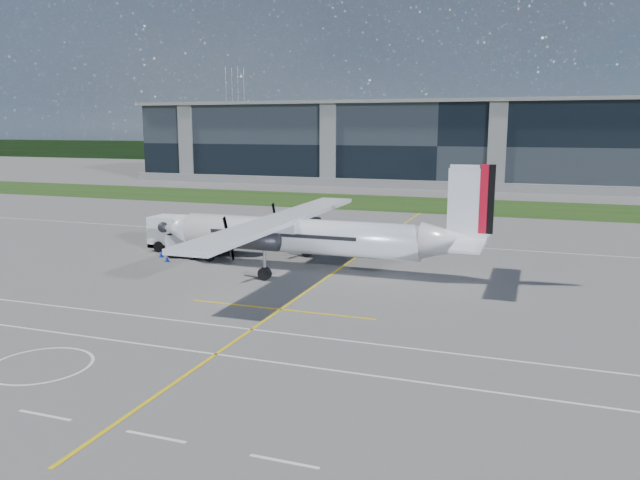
{
  "coord_description": "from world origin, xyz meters",
  "views": [
    {
      "loc": [
        17.51,
        -39.51,
        10.99
      ],
      "look_at": [
        2.43,
        2.74,
        2.75
      ],
      "focal_mm": 35.0,
      "sensor_mm": 36.0,
      "label": 1
    }
  ],
  "objects_px": {
    "baggage_tug": "(186,246)",
    "safety_cone_nose_stbd": "(175,251)",
    "turboprop_aircraft": "(311,216)",
    "fuel_tanker_truck": "(189,233)",
    "safety_cone_fwd": "(161,254)",
    "safety_cone_nose_port": "(167,259)",
    "safety_cone_stbdwing": "(342,237)",
    "pylon_west": "(236,114)",
    "ground_crew_person": "(194,242)"
  },
  "relations": [
    {
      "from": "baggage_tug",
      "to": "safety_cone_nose_stbd",
      "type": "height_order",
      "value": "baggage_tug"
    },
    {
      "from": "turboprop_aircraft",
      "to": "fuel_tanker_truck",
      "type": "distance_m",
      "value": 13.36
    },
    {
      "from": "fuel_tanker_truck",
      "to": "safety_cone_fwd",
      "type": "xyz_separation_m",
      "value": [
        -0.97,
        -2.98,
        -1.38
      ]
    },
    {
      "from": "safety_cone_nose_stbd",
      "to": "safety_cone_nose_port",
      "type": "distance_m",
      "value": 3.09
    },
    {
      "from": "baggage_tug",
      "to": "safety_cone_nose_stbd",
      "type": "xyz_separation_m",
      "value": [
        -1.62,
        0.68,
        -0.73
      ]
    },
    {
      "from": "safety_cone_stbdwing",
      "to": "safety_cone_fwd",
      "type": "relative_size",
      "value": 1.0
    },
    {
      "from": "pylon_west",
      "to": "safety_cone_fwd",
      "type": "height_order",
      "value": "pylon_west"
    },
    {
      "from": "safety_cone_stbdwing",
      "to": "safety_cone_nose_stbd",
      "type": "bearing_deg",
      "value": -134.35
    },
    {
      "from": "baggage_tug",
      "to": "ground_crew_person",
      "type": "height_order",
      "value": "baggage_tug"
    },
    {
      "from": "pylon_west",
      "to": "safety_cone_nose_stbd",
      "type": "distance_m",
      "value": 159.62
    },
    {
      "from": "safety_cone_fwd",
      "to": "fuel_tanker_truck",
      "type": "bearing_deg",
      "value": 71.97
    },
    {
      "from": "turboprop_aircraft",
      "to": "baggage_tug",
      "type": "height_order",
      "value": "turboprop_aircraft"
    },
    {
      "from": "turboprop_aircraft",
      "to": "safety_cone_nose_port",
      "type": "xyz_separation_m",
      "value": [
        -12.17,
        -1.31,
        -3.95
      ]
    },
    {
      "from": "safety_cone_nose_stbd",
      "to": "turboprop_aircraft",
      "type": "bearing_deg",
      "value": -6.76
    },
    {
      "from": "fuel_tanker_truck",
      "to": "baggage_tug",
      "type": "bearing_deg",
      "value": -64.05
    },
    {
      "from": "fuel_tanker_truck",
      "to": "baggage_tug",
      "type": "relative_size",
      "value": 2.68
    },
    {
      "from": "safety_cone_stbdwing",
      "to": "fuel_tanker_truck",
      "type": "bearing_deg",
      "value": -136.96
    },
    {
      "from": "turboprop_aircraft",
      "to": "ground_crew_person",
      "type": "relative_size",
      "value": 14.43
    },
    {
      "from": "pylon_west",
      "to": "safety_cone_fwd",
      "type": "relative_size",
      "value": 60.0
    },
    {
      "from": "pylon_west",
      "to": "fuel_tanker_truck",
      "type": "distance_m",
      "value": 158.35
    },
    {
      "from": "pylon_west",
      "to": "baggage_tug",
      "type": "height_order",
      "value": "pylon_west"
    },
    {
      "from": "safety_cone_nose_stbd",
      "to": "safety_cone_fwd",
      "type": "height_order",
      "value": "same"
    },
    {
      "from": "turboprop_aircraft",
      "to": "safety_cone_nose_port",
      "type": "bearing_deg",
      "value": -173.87
    },
    {
      "from": "safety_cone_stbdwing",
      "to": "pylon_west",
      "type": "bearing_deg",
      "value": 120.99
    },
    {
      "from": "turboprop_aircraft",
      "to": "ground_crew_person",
      "type": "distance_m",
      "value": 12.81
    },
    {
      "from": "pylon_west",
      "to": "baggage_tug",
      "type": "distance_m",
      "value": 160.86
    },
    {
      "from": "baggage_tug",
      "to": "safety_cone_nose_port",
      "type": "distance_m",
      "value": 2.37
    },
    {
      "from": "safety_cone_nose_port",
      "to": "baggage_tug",
      "type": "bearing_deg",
      "value": 76.9
    },
    {
      "from": "baggage_tug",
      "to": "safety_cone_nose_port",
      "type": "xyz_separation_m",
      "value": [
        -0.51,
        -2.2,
        -0.73
      ]
    },
    {
      "from": "safety_cone_nose_stbd",
      "to": "safety_cone_nose_port",
      "type": "bearing_deg",
      "value": -69.0
    },
    {
      "from": "turboprop_aircraft",
      "to": "safety_cone_fwd",
      "type": "distance_m",
      "value": 14.26
    },
    {
      "from": "pylon_west",
      "to": "safety_cone_stbdwing",
      "type": "xyz_separation_m",
      "value": [
        79.28,
        -131.98,
        -14.75
      ]
    },
    {
      "from": "ground_crew_person",
      "to": "safety_cone_nose_stbd",
      "type": "xyz_separation_m",
      "value": [
        -1.2,
        -1.21,
        -0.72
      ]
    },
    {
      "from": "baggage_tug",
      "to": "safety_cone_stbdwing",
      "type": "distance_m",
      "value": 15.95
    },
    {
      "from": "pylon_west",
      "to": "baggage_tug",
      "type": "bearing_deg",
      "value": -64.35
    },
    {
      "from": "safety_cone_fwd",
      "to": "safety_cone_nose_port",
      "type": "bearing_deg",
      "value": -43.09
    },
    {
      "from": "turboprop_aircraft",
      "to": "fuel_tanker_truck",
      "type": "xyz_separation_m",
      "value": [
        -12.73,
        3.1,
        -2.56
      ]
    },
    {
      "from": "turboprop_aircraft",
      "to": "baggage_tug",
      "type": "xyz_separation_m",
      "value": [
        -11.66,
        0.89,
        -3.22
      ]
    },
    {
      "from": "baggage_tug",
      "to": "turboprop_aircraft",
      "type": "bearing_deg",
      "value": -4.38
    },
    {
      "from": "turboprop_aircraft",
      "to": "pylon_west",
      "type": "bearing_deg",
      "value": 119.14
    },
    {
      "from": "ground_crew_person",
      "to": "fuel_tanker_truck",
      "type": "bearing_deg",
      "value": 84.89
    },
    {
      "from": "fuel_tanker_truck",
      "to": "turboprop_aircraft",
      "type": "bearing_deg",
      "value": -13.7
    },
    {
      "from": "pylon_west",
      "to": "safety_cone_nose_port",
      "type": "xyz_separation_m",
      "value": [
        68.86,
        -146.65,
        -14.75
      ]
    },
    {
      "from": "ground_crew_person",
      "to": "safety_cone_nose_stbd",
      "type": "distance_m",
      "value": 1.85
    },
    {
      "from": "safety_cone_nose_port",
      "to": "safety_cone_stbdwing",
      "type": "bearing_deg",
      "value": 54.61
    },
    {
      "from": "safety_cone_stbdwing",
      "to": "baggage_tug",
      "type": "bearing_deg",
      "value": -128.47
    },
    {
      "from": "baggage_tug",
      "to": "ground_crew_person",
      "type": "distance_m",
      "value": 1.94
    },
    {
      "from": "safety_cone_fwd",
      "to": "baggage_tug",
      "type": "bearing_deg",
      "value": 20.49
    },
    {
      "from": "baggage_tug",
      "to": "safety_cone_stbdwing",
      "type": "bearing_deg",
      "value": 51.53
    },
    {
      "from": "ground_crew_person",
      "to": "safety_cone_stbdwing",
      "type": "height_order",
      "value": "ground_crew_person"
    }
  ]
}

